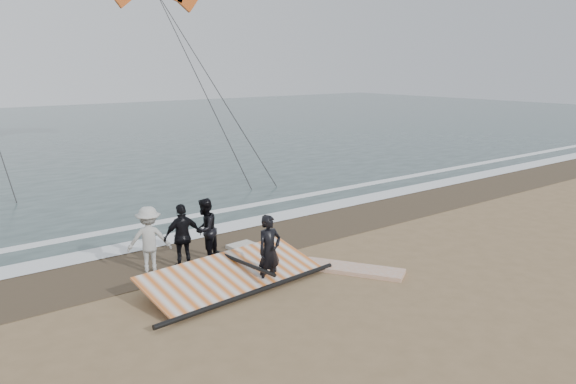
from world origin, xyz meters
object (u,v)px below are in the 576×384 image
Objects in this scene: board_white at (352,269)px; board_cream at (269,256)px; sail_rig at (227,276)px; man_main at (269,251)px.

board_cream is (-1.03, 1.88, 0.01)m from board_white.
board_white is 2.94m from sail_rig.
man_main is at bearing -130.44° from board_cream.
board_cream reaches higher than board_white.
board_white is at bearing -66.07° from board_cream.
board_white is (2.04, -0.46, -0.74)m from man_main.
board_cream is 0.57× the size of sail_rig.
board_white is at bearing -14.25° from man_main.
man_main is 1.89m from board_cream.
man_main reaches higher than board_white.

